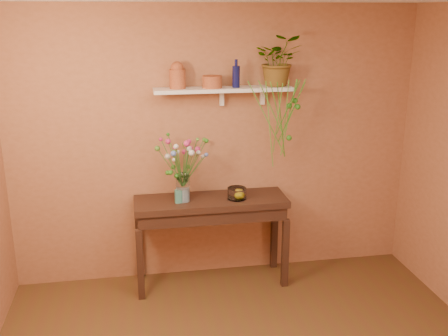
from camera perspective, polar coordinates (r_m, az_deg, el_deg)
name	(u,v)px	position (r m, az deg, el deg)	size (l,w,h in m)	color
room	(267,223)	(3.29, 4.73, -5.98)	(4.04, 4.04, 2.70)	#51301A
sideboard	(211,211)	(5.08, -1.44, -4.72)	(1.47, 0.47, 0.89)	#361F15
wall_shelf	(224,90)	(4.94, 0.03, 8.53)	(1.30, 0.24, 0.19)	white
terracotta_jug	(177,76)	(4.86, -5.11, 10.00)	(0.15, 0.15, 0.25)	#AC5C31
terracotta_pot	(212,82)	(4.89, -1.29, 9.38)	(0.18, 0.18, 0.11)	#AC5C31
blue_bottle	(236,76)	(4.92, 1.32, 10.00)	(0.07, 0.07, 0.26)	#0E1043
spider_plant	(279,60)	(5.04, 5.98, 11.60)	(0.43, 0.37, 0.48)	#2A6D1A
plant_fronds	(287,114)	(4.96, 6.87, 5.88)	(0.57, 0.41, 0.86)	#2A6D1A
glass_vase	(183,190)	(4.95, -4.50, -2.36)	(0.13, 0.13, 0.27)	white
bouquet	(183,155)	(4.85, -4.55, 1.44)	(0.51, 0.48, 0.50)	#386B28
glass_bowl	(237,194)	(5.02, 1.41, -2.83)	(0.18, 0.18, 0.11)	white
lemon	(239,195)	(5.02, 1.63, -2.94)	(0.07, 0.07, 0.07)	yellow
carton	(178,196)	(4.93, -5.00, -3.10)	(0.06, 0.05, 0.13)	#2C6788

